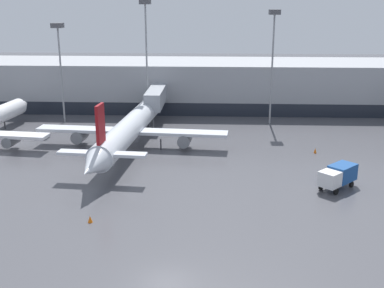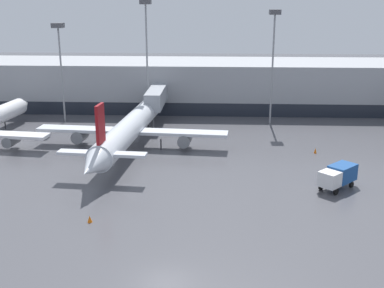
% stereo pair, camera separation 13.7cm
% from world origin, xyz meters
% --- Properties ---
extents(ground_plane, '(320.00, 320.00, 0.00)m').
position_xyz_m(ground_plane, '(0.00, 0.00, 0.00)').
color(ground_plane, '#4C4C51').
extents(terminal_building, '(160.00, 28.53, 9.00)m').
position_xyz_m(terminal_building, '(0.14, 61.88, 4.50)').
color(terminal_building, '#9EA0A5').
rests_on(terminal_building, ground_plane).
extents(parked_jet_0, '(27.78, 39.95, 9.16)m').
position_xyz_m(parked_jet_0, '(-8.32, 34.50, 2.95)').
color(parked_jet_0, silver).
rests_on(parked_jet_0, ground_plane).
extents(service_truck_0, '(5.07, 5.08, 2.59)m').
position_xyz_m(service_truck_0, '(17.51, 19.74, 1.58)').
color(service_truck_0, '#19478C').
rests_on(service_truck_0, ground_plane).
extents(traffic_cone_0, '(0.39, 0.39, 0.75)m').
position_xyz_m(traffic_cone_0, '(17.62, 32.69, 0.37)').
color(traffic_cone_0, orange).
rests_on(traffic_cone_0, ground_plane).
extents(traffic_cone_2, '(0.47, 0.47, 0.68)m').
position_xyz_m(traffic_cone_2, '(-8.24, 9.83, 0.34)').
color(traffic_cone_2, orange).
rests_on(traffic_cone_2, ground_plane).
extents(apron_light_mast_0, '(1.80, 1.80, 20.50)m').
position_xyz_m(apron_light_mast_0, '(-8.03, 50.17, 15.94)').
color(apron_light_mast_0, gray).
rests_on(apron_light_mast_0, ground_plane).
extents(apron_light_mast_1, '(1.80, 1.80, 18.92)m').
position_xyz_m(apron_light_mast_1, '(13.10, 49.27, 14.86)').
color(apron_light_mast_1, gray).
rests_on(apron_light_mast_1, ground_plane).
extents(apron_light_mast_6, '(1.80, 1.80, 16.76)m').
position_xyz_m(apron_light_mast_6, '(-22.53, 48.89, 13.37)').
color(apron_light_mast_6, gray).
rests_on(apron_light_mast_6, ground_plane).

